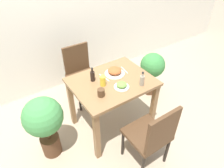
{
  "coord_description": "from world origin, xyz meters",
  "views": [
    {
      "loc": [
        -1.08,
        -1.6,
        2.19
      ],
      "look_at": [
        0.0,
        0.0,
        0.72
      ],
      "focal_mm": 32.0,
      "sensor_mm": 36.0,
      "label": 1
    }
  ],
  "objects": [
    {
      "name": "condiment_bottle",
      "position": [
        0.24,
        -0.26,
        0.84
      ],
      "size": [
        0.05,
        0.05,
        0.19
      ],
      "color": "gray",
      "rests_on": "dining_table"
    },
    {
      "name": "wall_back",
      "position": [
        0.0,
        1.32,
        1.3
      ],
      "size": [
        8.0,
        0.05,
        2.6
      ],
      "color": "silver",
      "rests_on": "ground_plane"
    },
    {
      "name": "potted_plant_left",
      "position": [
        -0.86,
        0.04,
        0.55
      ],
      "size": [
        0.44,
        0.44,
        0.84
      ],
      "color": "#51331E",
      "rests_on": "ground_plane"
    },
    {
      "name": "chair_far",
      "position": [
        -0.06,
        0.76,
        0.51
      ],
      "size": [
        0.42,
        0.42,
        0.9
      ],
      "color": "#4C331E",
      "rests_on": "ground_plane"
    },
    {
      "name": "ground_plane",
      "position": [
        0.0,
        0.0,
        0.0
      ],
      "size": [
        16.0,
        16.0,
        0.0
      ],
      "primitive_type": "plane",
      "color": "tan"
    },
    {
      "name": "sauce_bottle",
      "position": [
        -0.19,
        0.13,
        0.84
      ],
      "size": [
        0.05,
        0.05,
        0.19
      ],
      "color": "black",
      "rests_on": "dining_table"
    },
    {
      "name": "food_plate",
      "position": [
        0.11,
        0.1,
        0.81
      ],
      "size": [
        0.25,
        0.25,
        0.09
      ],
      "color": "white",
      "rests_on": "dining_table"
    },
    {
      "name": "drink_cup",
      "position": [
        -0.25,
        -0.16,
        0.81
      ],
      "size": [
        0.08,
        0.08,
        0.09
      ],
      "color": "#4C331E",
      "rests_on": "dining_table"
    },
    {
      "name": "fork_utensil",
      "position": [
        -0.05,
        0.1,
        0.77
      ],
      "size": [
        0.03,
        0.19,
        0.0
      ],
      "rotation": [
        0.0,
        0.0,
        1.69
      ],
      "color": "silver",
      "rests_on": "dining_table"
    },
    {
      "name": "juice_glass",
      "position": [
        -0.14,
        -0.01,
        0.83
      ],
      "size": [
        0.07,
        0.07,
        0.12
      ],
      "color": "gold",
      "rests_on": "dining_table"
    },
    {
      "name": "dining_table",
      "position": [
        0.0,
        0.0,
        0.64
      ],
      "size": [
        0.96,
        0.76,
        0.77
      ],
      "color": "olive",
      "rests_on": "ground_plane"
    },
    {
      "name": "chair_near",
      "position": [
        0.01,
        -0.73,
        0.51
      ],
      "size": [
        0.42,
        0.42,
        0.9
      ],
      "rotation": [
        0.0,
        0.0,
        3.14
      ],
      "color": "#4C331E",
      "rests_on": "ground_plane"
    },
    {
      "name": "potted_plant_right",
      "position": [
        0.94,
        0.25,
        0.47
      ],
      "size": [
        0.39,
        0.39,
        0.73
      ],
      "color": "#51331E",
      "rests_on": "ground_plane"
    },
    {
      "name": "spoon_utensil",
      "position": [
        0.26,
        0.1,
        0.77
      ],
      "size": [
        0.03,
        0.17,
        0.0
      ],
      "rotation": [
        0.0,
        0.0,
        1.44
      ],
      "color": "silver",
      "rests_on": "dining_table"
    },
    {
      "name": "side_plate",
      "position": [
        0.02,
        -0.17,
        0.8
      ],
      "size": [
        0.17,
        0.17,
        0.06
      ],
      "color": "white",
      "rests_on": "dining_table"
    }
  ]
}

